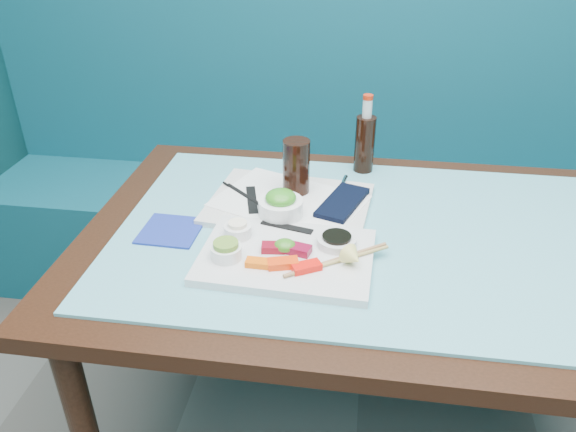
# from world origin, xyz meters

# --- Properties ---
(booth_bench) EXTENTS (3.00, 0.56, 1.17)m
(booth_bench) POSITION_xyz_m (0.00, 2.29, 0.37)
(booth_bench) COLOR #0E4B5A
(booth_bench) RESTS_ON ground
(dining_table) EXTENTS (1.40, 0.90, 0.75)m
(dining_table) POSITION_xyz_m (0.00, 1.45, 0.67)
(dining_table) COLOR black
(dining_table) RESTS_ON ground
(glass_top) EXTENTS (1.22, 0.76, 0.01)m
(glass_top) POSITION_xyz_m (0.00, 1.45, 0.75)
(glass_top) COLOR #5CACB9
(glass_top) RESTS_ON dining_table
(sashimi_plate) EXTENTS (0.38, 0.28, 0.02)m
(sashimi_plate) POSITION_xyz_m (-0.19, 1.31, 0.77)
(sashimi_plate) COLOR silver
(sashimi_plate) RESTS_ON glass_top
(salmon_left) EXTENTS (0.06, 0.03, 0.01)m
(salmon_left) POSITION_xyz_m (-0.24, 1.26, 0.78)
(salmon_left) COLOR #FF600A
(salmon_left) RESTS_ON sashimi_plate
(salmon_mid) EXTENTS (0.07, 0.05, 0.02)m
(salmon_mid) POSITION_xyz_m (-0.19, 1.26, 0.78)
(salmon_mid) COLOR #FF3A0A
(salmon_mid) RESTS_ON sashimi_plate
(salmon_right) EXTENTS (0.07, 0.06, 0.01)m
(salmon_right) POSITION_xyz_m (-0.14, 1.26, 0.78)
(salmon_right) COLOR #FF140A
(salmon_right) RESTS_ON sashimi_plate
(tuna_left) EXTENTS (0.05, 0.04, 0.02)m
(tuna_left) POSITION_xyz_m (-0.22, 1.32, 0.79)
(tuna_left) COLOR maroon
(tuna_left) RESTS_ON sashimi_plate
(tuna_right) EXTENTS (0.06, 0.04, 0.02)m
(tuna_right) POSITION_xyz_m (-0.17, 1.32, 0.79)
(tuna_right) COLOR maroon
(tuna_right) RESTS_ON sashimi_plate
(seaweed_garnish) EXTENTS (0.06, 0.05, 0.03)m
(seaweed_garnish) POSITION_xyz_m (-0.20, 1.32, 0.79)
(seaweed_garnish) COLOR #367B1C
(seaweed_garnish) RESTS_ON sashimi_plate
(ramekin_wasabi) EXTENTS (0.09, 0.09, 0.03)m
(ramekin_wasabi) POSITION_xyz_m (-0.32, 1.28, 0.79)
(ramekin_wasabi) COLOR white
(ramekin_wasabi) RESTS_ON sashimi_plate
(wasabi_fill) EXTENTS (0.05, 0.05, 0.01)m
(wasabi_fill) POSITION_xyz_m (-0.32, 1.28, 0.81)
(wasabi_fill) COLOR olive
(wasabi_fill) RESTS_ON ramekin_wasabi
(ramekin_ginger) EXTENTS (0.07, 0.07, 0.03)m
(ramekin_ginger) POSITION_xyz_m (-0.31, 1.37, 0.79)
(ramekin_ginger) COLOR white
(ramekin_ginger) RESTS_ON sashimi_plate
(ginger_fill) EXTENTS (0.06, 0.06, 0.01)m
(ginger_fill) POSITION_xyz_m (-0.31, 1.37, 0.81)
(ginger_fill) COLOR white
(ginger_fill) RESTS_ON ramekin_ginger
(soy_dish) EXTENTS (0.11, 0.11, 0.02)m
(soy_dish) POSITION_xyz_m (-0.09, 1.36, 0.79)
(soy_dish) COLOR silver
(soy_dish) RESTS_ON sashimi_plate
(soy_fill) EXTENTS (0.07, 0.07, 0.01)m
(soy_fill) POSITION_xyz_m (-0.09, 1.36, 0.80)
(soy_fill) COLOR black
(soy_fill) RESTS_ON soy_dish
(lemon_wedge) EXTENTS (0.06, 0.06, 0.05)m
(lemon_wedge) POSITION_xyz_m (-0.05, 1.28, 0.80)
(lemon_wedge) COLOR #E8D86E
(lemon_wedge) RESTS_ON sashimi_plate
(chopstick_sleeve) EXTENTS (0.13, 0.05, 0.00)m
(chopstick_sleeve) POSITION_xyz_m (-0.21, 1.42, 0.78)
(chopstick_sleeve) COLOR black
(chopstick_sleeve) RESTS_ON sashimi_plate
(wooden_chopstick_a) EXTENTS (0.21, 0.16, 0.01)m
(wooden_chopstick_a) POSITION_xyz_m (-0.08, 1.30, 0.78)
(wooden_chopstick_a) COLOR #986D47
(wooden_chopstick_a) RESTS_ON sashimi_plate
(wooden_chopstick_b) EXTENTS (0.20, 0.14, 0.01)m
(wooden_chopstick_b) POSITION_xyz_m (-0.07, 1.30, 0.78)
(wooden_chopstick_b) COLOR tan
(wooden_chopstick_b) RESTS_ON sashimi_plate
(serving_tray) EXTENTS (0.43, 0.34, 0.01)m
(serving_tray) POSITION_xyz_m (-0.22, 1.55, 0.77)
(serving_tray) COLOR silver
(serving_tray) RESTS_ON glass_top
(paper_placemat) EXTENTS (0.42, 0.36, 0.00)m
(paper_placemat) POSITION_xyz_m (-0.22, 1.55, 0.77)
(paper_placemat) COLOR white
(paper_placemat) RESTS_ON serving_tray
(seaweed_bowl) EXTENTS (0.14, 0.14, 0.04)m
(seaweed_bowl) POSITION_xyz_m (-0.23, 1.47, 0.79)
(seaweed_bowl) COLOR white
(seaweed_bowl) RESTS_ON serving_tray
(seaweed_salad) EXTENTS (0.10, 0.10, 0.04)m
(seaweed_salad) POSITION_xyz_m (-0.23, 1.47, 0.82)
(seaweed_salad) COLOR #348B20
(seaweed_salad) RESTS_ON seaweed_bowl
(cola_glass) EXTENTS (0.08, 0.08, 0.14)m
(cola_glass) POSITION_xyz_m (-0.21, 1.60, 0.84)
(cola_glass) COLOR black
(cola_glass) RESTS_ON serving_tray
(navy_pouch) EXTENTS (0.13, 0.20, 0.01)m
(navy_pouch) POSITION_xyz_m (-0.09, 1.55, 0.78)
(navy_pouch) COLOR black
(navy_pouch) RESTS_ON serving_tray
(fork) EXTENTS (0.02, 0.09, 0.01)m
(fork) POSITION_xyz_m (-0.09, 1.65, 0.78)
(fork) COLOR silver
(fork) RESTS_ON serving_tray
(black_chopstick_a) EXTENTS (0.19, 0.17, 0.01)m
(black_chopstick_a) POSITION_xyz_m (-0.32, 1.54, 0.78)
(black_chopstick_a) COLOR black
(black_chopstick_a) RESTS_ON serving_tray
(black_chopstick_b) EXTENTS (0.17, 0.15, 0.01)m
(black_chopstick_b) POSITION_xyz_m (-0.31, 1.54, 0.78)
(black_chopstick_b) COLOR black
(black_chopstick_b) RESTS_ON serving_tray
(tray_sleeve) EXTENTS (0.06, 0.15, 0.00)m
(tray_sleeve) POSITION_xyz_m (-0.32, 1.54, 0.77)
(tray_sleeve) COLOR black
(tray_sleeve) RESTS_ON serving_tray
(cola_bottle_body) EXTENTS (0.07, 0.07, 0.16)m
(cola_bottle_body) POSITION_xyz_m (-0.04, 1.79, 0.84)
(cola_bottle_body) COLOR black
(cola_bottle_body) RESTS_ON glass_top
(cola_bottle_neck) EXTENTS (0.03, 0.03, 0.05)m
(cola_bottle_neck) POSITION_xyz_m (-0.04, 1.79, 0.94)
(cola_bottle_neck) COLOR silver
(cola_bottle_neck) RESTS_ON cola_bottle_body
(cola_bottle_cap) EXTENTS (0.04, 0.04, 0.01)m
(cola_bottle_cap) POSITION_xyz_m (-0.04, 1.79, 0.98)
(cola_bottle_cap) COLOR red
(cola_bottle_cap) RESTS_ON cola_bottle_neck
(blue_napkin) EXTENTS (0.14, 0.14, 0.01)m
(blue_napkin) POSITION_xyz_m (-0.48, 1.39, 0.76)
(blue_napkin) COLOR navy
(blue_napkin) RESTS_ON glass_top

